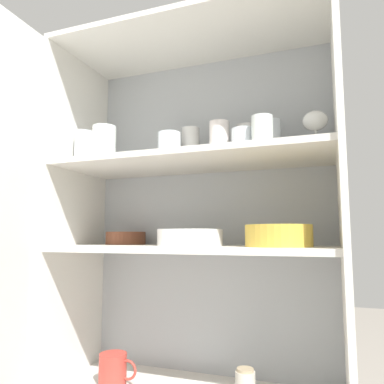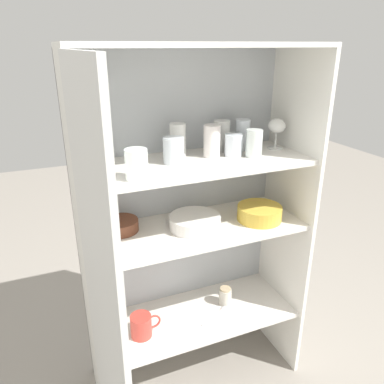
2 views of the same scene
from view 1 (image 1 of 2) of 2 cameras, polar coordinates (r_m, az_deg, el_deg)
The scene contains 21 objects.
cupboard_back_panel at distance 1.43m, azimuth 2.67°, elevation -9.90°, with size 0.95×0.02×1.52m, color #B2B7BC.
cupboard_side_left at distance 1.48m, azimuth -17.52°, elevation -9.49°, with size 0.02×0.40×1.52m, color white.
cupboard_side_right at distance 1.17m, azimuth 22.34°, elevation -10.08°, with size 0.02×0.40×1.52m, color white.
cupboard_top_panel at distance 1.43m, azimuth -0.00°, elevation 22.28°, with size 0.95×0.40×0.02m, color white.
shelf_board_middle at distance 1.25m, azimuth -0.00°, elevation -8.65°, with size 0.92×0.36×0.02m, color silver.
shelf_board_upper at distance 1.27m, azimuth -0.00°, elevation 4.62°, with size 0.92×0.36×0.02m, color silver.
tumbler_glass_0 at distance 1.44m, azimuth -16.05°, elevation 6.43°, with size 0.07×0.07×0.12m.
tumbler_glass_1 at distance 1.30m, azimuth 4.20°, elevation 7.82°, with size 0.07×0.07×0.13m.
tumbler_glass_2 at distance 1.31m, azimuth 12.07°, elevation 7.85°, with size 0.06×0.06×0.13m.
tumbler_glass_3 at distance 1.25m, azimuth 7.76°, elevation 7.51°, with size 0.07×0.07×0.09m.
tumbler_glass_4 at distance 1.35m, azimuth 8.34°, elevation 7.35°, with size 0.07×0.07×0.13m.
tumbler_glass_5 at distance 1.33m, azimuth -3.50°, elevation 6.84°, with size 0.08×0.08×0.10m.
tumbler_glass_6 at distance 1.30m, azimuth -13.26°, elevation 7.41°, with size 0.08×0.08×0.11m.
tumbler_glass_7 at distance 1.39m, azimuth -0.24°, elevation 6.95°, with size 0.07×0.07×0.14m.
tumbler_glass_8 at distance 1.20m, azimuth 10.66°, elevation 8.71°, with size 0.07×0.07×0.11m.
wine_glass_0 at distance 1.26m, azimuth 18.26°, elevation 9.97°, with size 0.08×0.08×0.13m.
plate_stack_white at distance 1.24m, azimuth -0.30°, elevation -6.95°, with size 0.22×0.22×0.05m.
mixing_bowl_large at distance 1.14m, azimuth 13.04°, elevation -6.37°, with size 0.20×0.20×0.06m.
serving_bowl_small at distance 1.46m, azimuth -10.06°, elevation -6.84°, with size 0.15×0.15×0.05m.
coffee_mug_primary at distance 1.41m, azimuth -11.89°, elevation -24.95°, with size 0.14×0.09×0.10m.
storage_jar at distance 1.30m, azimuth 8.13°, elevation -26.96°, with size 0.06×0.06×0.09m.
Camera 1 is at (0.43, -0.99, 0.84)m, focal length 35.00 mm.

